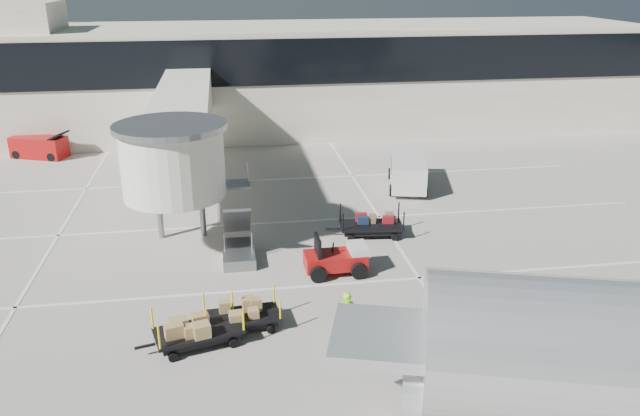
% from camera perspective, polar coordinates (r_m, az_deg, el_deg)
% --- Properties ---
extents(ground, '(140.00, 140.00, 0.00)m').
position_cam_1_polar(ground, '(23.73, -3.58, -9.64)').
color(ground, '#B5ADA1').
rests_on(ground, ground).
extents(lane_markings, '(40.00, 30.00, 0.02)m').
position_cam_1_polar(lane_markings, '(32.07, -6.35, -1.25)').
color(lane_markings, silver).
rests_on(lane_markings, ground).
extents(terminal, '(64.00, 12.11, 15.20)m').
position_cam_1_polar(terminal, '(50.95, -7.35, 11.80)').
color(terminal, silver).
rests_on(terminal, ground).
extents(jet_bridge, '(5.70, 20.40, 6.03)m').
position_cam_1_polar(jet_bridge, '(33.63, -12.56, 7.08)').
color(jet_bridge, silver).
rests_on(jet_bridge, ground).
extents(baggage_tug, '(2.68, 1.74, 1.73)m').
position_cam_1_polar(baggage_tug, '(26.42, 1.57, -4.70)').
color(baggage_tug, maroon).
rests_on(baggage_tug, ground).
extents(suitcase_cart, '(3.75, 1.77, 1.45)m').
position_cam_1_polar(suitcase_cart, '(30.18, 4.86, -1.65)').
color(suitcase_cart, black).
rests_on(suitcase_cart, ground).
extents(box_cart_near, '(3.35, 1.58, 1.29)m').
position_cam_1_polar(box_cart_near, '(22.85, -7.24, -9.65)').
color(box_cart_near, black).
rests_on(box_cart_near, ground).
extents(box_cart_far, '(3.70, 2.17, 1.42)m').
position_cam_1_polar(box_cart_far, '(22.08, -10.79, -10.93)').
color(box_cart_far, black).
rests_on(box_cart_far, ground).
extents(ground_worker, '(0.71, 0.53, 1.76)m').
position_cam_1_polar(ground_worker, '(21.85, 2.55, -9.84)').
color(ground_worker, '#97F119').
rests_on(ground_worker, ground).
extents(minivan, '(2.99, 5.09, 1.81)m').
position_cam_1_polar(minivan, '(37.12, 8.01, 3.55)').
color(minivan, silver).
rests_on(minivan, ground).
extents(belt_loader, '(4.18, 2.79, 1.89)m').
position_cam_1_polar(belt_loader, '(46.92, -24.26, 5.10)').
color(belt_loader, maroon).
rests_on(belt_loader, ground).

